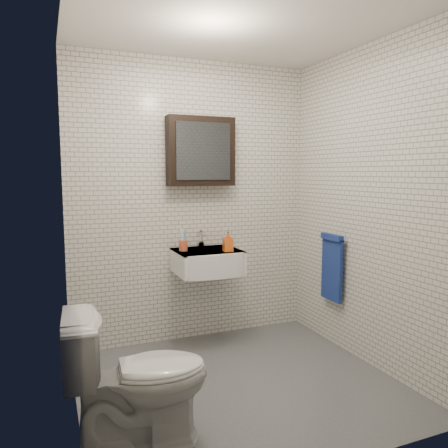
# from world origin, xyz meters

# --- Properties ---
(ground) EXTENTS (2.20, 2.00, 0.01)m
(ground) POSITION_xyz_m (0.00, 0.00, 0.01)
(ground) COLOR #4F5157
(ground) RESTS_ON ground
(room_shell) EXTENTS (2.22, 2.02, 2.51)m
(room_shell) POSITION_xyz_m (0.00, 0.00, 1.47)
(room_shell) COLOR silver
(room_shell) RESTS_ON ground
(washbasin) EXTENTS (0.55, 0.50, 0.20)m
(washbasin) POSITION_xyz_m (0.05, 0.73, 0.76)
(washbasin) COLOR white
(washbasin) RESTS_ON room_shell
(faucet) EXTENTS (0.06, 0.20, 0.15)m
(faucet) POSITION_xyz_m (0.05, 0.93, 0.92)
(faucet) COLOR silver
(faucet) RESTS_ON washbasin
(mirror_cabinet) EXTENTS (0.60, 0.15, 0.60)m
(mirror_cabinet) POSITION_xyz_m (0.05, 0.93, 1.70)
(mirror_cabinet) COLOR black
(mirror_cabinet) RESTS_ON room_shell
(towel_rail) EXTENTS (0.09, 0.30, 0.58)m
(towel_rail) POSITION_xyz_m (1.04, 0.35, 0.72)
(towel_rail) COLOR silver
(towel_rail) RESTS_ON room_shell
(toothbrush_cup) EXTENTS (0.09, 0.09, 0.20)m
(toothbrush_cup) POSITION_xyz_m (-0.15, 0.82, 0.90)
(toothbrush_cup) COLOR #C95532
(toothbrush_cup) RESTS_ON washbasin
(soap_bottle) EXTENTS (0.09, 0.09, 0.17)m
(soap_bottle) POSITION_xyz_m (0.19, 0.64, 0.94)
(soap_bottle) COLOR orange
(soap_bottle) RESTS_ON washbasin
(toilet) EXTENTS (0.80, 0.49, 0.79)m
(toilet) POSITION_xyz_m (-0.80, -0.43, 0.39)
(toilet) COLOR silver
(toilet) RESTS_ON ground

